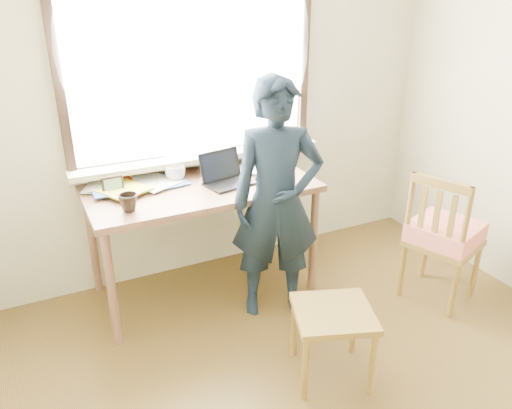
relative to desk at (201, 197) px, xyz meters
name	(u,v)px	position (x,y,z in m)	size (l,w,h in m)	color
room_shell	(384,102)	(0.29, -1.43, 0.90)	(3.52, 4.02, 2.61)	beige
desk	(201,197)	(0.00, 0.00, 0.00)	(1.54, 0.77, 0.82)	brown
laptop	(225,176)	(0.17, -0.04, 0.14)	(0.36, 0.31, 0.21)	black
mug_white	(175,173)	(-0.12, 0.16, 0.14)	(0.14, 0.14, 0.11)	white
mug_dark	(129,203)	(-0.53, -0.21, 0.14)	(0.12, 0.12, 0.11)	black
mouse	(260,178)	(0.40, -0.10, 0.10)	(0.09, 0.06, 0.03)	black
desk_clutter	(124,182)	(-0.47, 0.24, 0.10)	(0.78, 0.55, 0.04)	white
book_a	(132,182)	(-0.41, 0.23, 0.10)	(0.18, 0.24, 0.02)	white
book_b	(239,166)	(0.38, 0.21, 0.09)	(0.19, 0.25, 0.02)	white
picture_frame	(113,186)	(-0.56, 0.10, 0.14)	(0.14, 0.02, 0.11)	black
work_chair	(333,321)	(0.33, -1.15, -0.37)	(0.54, 0.53, 0.44)	olive
side_chair	(444,235)	(1.45, -0.83, -0.24)	(0.55, 0.56, 0.95)	olive
person	(277,202)	(0.35, -0.43, 0.06)	(0.58, 0.38, 1.60)	black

